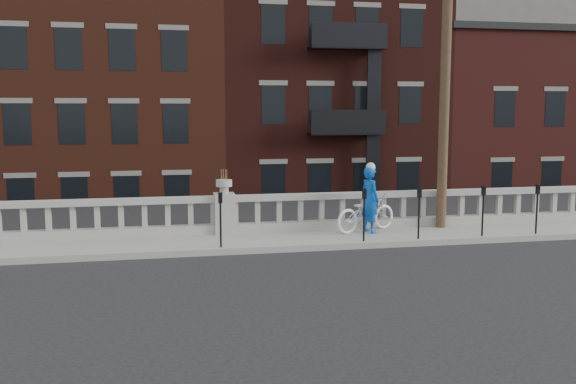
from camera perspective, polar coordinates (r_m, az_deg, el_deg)
The scene contains 13 objects.
ground at distance 13.91m, azimuth -3.95°, elevation -7.32°, with size 120.00×120.00×0.00m, color black.
sidewalk at distance 16.80m, azimuth -5.31°, elevation -4.51°, with size 32.00×2.20×0.15m, color gray.
balustrade at distance 17.62m, azimuth -5.67°, elevation -2.08°, with size 28.00×0.34×1.03m.
planter_pedestal at distance 17.59m, azimuth -5.68°, elevation -1.47°, with size 0.55×0.55×1.76m.
lower_level at distance 36.47m, azimuth -7.94°, elevation 5.90°, with size 80.00×44.00×20.80m.
utility_pole at distance 18.80m, azimuth 13.88°, elevation 12.39°, with size 1.60×0.28×10.00m.
parking_meter_a at distance 15.77m, azimuth -6.02°, elevation -1.90°, with size 0.10×0.09×1.36m.
parking_meter_b at distance 16.53m, azimuth 6.78°, elevation -1.48°, with size 0.10×0.09×1.36m.
parking_meter_c at distance 17.05m, azimuth 11.57°, elevation -1.31°, with size 0.10×0.09×1.36m.
parking_meter_d at distance 17.84m, azimuth 16.95°, elevation -1.10°, with size 0.10×0.09×1.36m.
parking_meter_e at distance 18.65m, azimuth 21.27°, elevation -0.92°, with size 0.10×0.09×1.36m.
bicycle at distance 17.95m, azimuth 6.93°, elevation -1.79°, with size 0.71×2.03×1.07m, color white.
cyclist at distance 17.72m, azimuth 7.30°, elevation -0.68°, with size 0.66×0.44×1.82m, color #0B4BB1.
Camera 1 is at (-1.76, -13.34, 3.53)m, focal length 40.00 mm.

